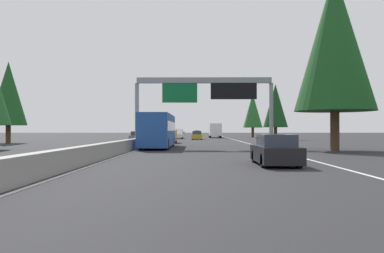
# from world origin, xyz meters

# --- Properties ---
(ground_plane) EXTENTS (320.00, 320.00, 0.00)m
(ground_plane) POSITION_xyz_m (60.00, 0.00, 0.00)
(ground_plane) COLOR #262628
(median_barrier) EXTENTS (180.00, 0.56, 0.90)m
(median_barrier) POSITION_xyz_m (80.00, 0.30, 0.45)
(median_barrier) COLOR gray
(median_barrier) RESTS_ON ground
(shoulder_stripe_right) EXTENTS (160.00, 0.16, 0.01)m
(shoulder_stripe_right) POSITION_xyz_m (70.00, -11.52, 0.01)
(shoulder_stripe_right) COLOR silver
(shoulder_stripe_right) RESTS_ON ground
(shoulder_stripe_median) EXTENTS (160.00, 0.16, 0.01)m
(shoulder_stripe_median) POSITION_xyz_m (70.00, -0.25, 0.01)
(shoulder_stripe_median) COLOR silver
(shoulder_stripe_median) RESTS_ON ground
(sign_gantry_overhead) EXTENTS (0.50, 12.68, 6.47)m
(sign_gantry_overhead) POSITION_xyz_m (33.11, -6.04, 5.15)
(sign_gantry_overhead) COLOR gray
(sign_gantry_overhead) RESTS_ON ground
(sedan_far_center) EXTENTS (4.40, 1.80, 1.47)m
(sedan_far_center) POSITION_xyz_m (15.64, -8.95, 0.68)
(sedan_far_center) COLOR black
(sedan_far_center) RESTS_ON ground
(bus_distant_a) EXTENTS (11.50, 2.55, 3.10)m
(bus_distant_a) POSITION_xyz_m (33.90, -1.59, 1.72)
(bus_distant_a) COLOR #1E4793
(bus_distant_a) RESTS_ON ground
(sedan_mid_right) EXTENTS (4.40, 1.80, 1.47)m
(sedan_mid_right) POSITION_xyz_m (65.60, -5.22, 0.68)
(sedan_mid_right) COLOR #AD931E
(sedan_mid_right) RESTS_ON ground
(box_truck_distant_b) EXTENTS (8.50, 2.40, 2.95)m
(box_truck_distant_b) POSITION_xyz_m (80.48, -9.03, 1.61)
(box_truck_distant_b) COLOR white
(box_truck_distant_b) RESTS_ON ground
(sedan_far_left) EXTENTS (4.40, 1.80, 1.47)m
(sedan_far_left) POSITION_xyz_m (116.03, -5.32, 0.68)
(sedan_far_left) COLOR #2D6B38
(sedan_far_left) RESTS_ON ground
(pickup_near_center) EXTENTS (5.60, 2.00, 1.86)m
(pickup_near_center) POSITION_xyz_m (72.65, -1.56, 0.91)
(pickup_near_center) COLOR white
(pickup_near_center) RESTS_ON ground
(minivan_mid_left) EXTENTS (5.00, 1.95, 1.69)m
(minivan_mid_left) POSITION_xyz_m (47.00, -1.61, 0.95)
(minivan_mid_left) COLOR #AD931E
(minivan_mid_left) RESTS_ON ground
(oncoming_near) EXTENTS (4.40, 1.80, 1.47)m
(oncoming_near) POSITION_xyz_m (50.67, 2.80, 0.68)
(oncoming_near) COLOR slate
(oncoming_near) RESTS_ON ground
(conifer_right_near) EXTENTS (6.38, 6.38, 14.49)m
(conifer_right_near) POSITION_xyz_m (28.66, -16.27, 8.81)
(conifer_right_near) COLOR #4C3823
(conifer_right_near) RESTS_ON ground
(conifer_right_mid) EXTENTS (4.22, 4.22, 9.59)m
(conifer_right_mid) POSITION_xyz_m (65.68, -18.80, 5.82)
(conifer_right_mid) COLOR #4C3823
(conifer_right_mid) RESTS_ON ground
(conifer_right_far) EXTENTS (4.36, 4.36, 9.90)m
(conifer_right_far) POSITION_xyz_m (87.01, -17.87, 6.01)
(conifer_right_far) COLOR #4C3823
(conifer_right_far) RESTS_ON ground
(conifer_left_near) EXTENTS (4.50, 4.50, 10.22)m
(conifer_left_near) POSITION_xyz_m (46.16, 18.37, 6.21)
(conifer_left_near) COLOR #4C3823
(conifer_left_near) RESTS_ON ground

